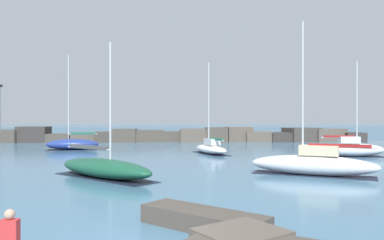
% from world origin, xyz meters
% --- Properties ---
extents(open_sea_beyond, '(400.00, 116.00, 0.01)m').
position_xyz_m(open_sea_beyond, '(0.00, 110.66, 0.00)').
color(open_sea_beyond, '#386684').
rests_on(open_sea_beyond, ground).
extents(breakwater_jetty, '(61.18, 6.50, 2.45)m').
position_xyz_m(breakwater_jetty, '(0.43, 50.74, 0.96)').
color(breakwater_jetty, '#4C443D').
rests_on(breakwater_jetty, ground).
extents(sailboat_moored_0, '(6.26, 2.31, 9.14)m').
position_xyz_m(sailboat_moored_0, '(17.76, 25.79, 0.74)').
color(sailboat_moored_0, white).
rests_on(sailboat_moored_0, ground).
extents(sailboat_moored_1, '(6.23, 3.00, 11.11)m').
position_xyz_m(sailboat_moored_1, '(-11.21, 34.70, 0.68)').
color(sailboat_moored_1, navy).
rests_on(sailboat_moored_1, ground).
extents(sailboat_moored_2, '(3.93, 6.61, 9.52)m').
position_xyz_m(sailboat_moored_2, '(4.55, 29.19, 0.59)').
color(sailboat_moored_2, white).
rests_on(sailboat_moored_2, ground).
extents(sailboat_moored_3, '(7.43, 6.89, 8.16)m').
position_xyz_m(sailboat_moored_3, '(-3.27, 13.47, 0.60)').
color(sailboat_moored_3, '#195138').
rests_on(sailboat_moored_3, ground).
extents(sailboat_moored_5, '(7.85, 5.09, 9.86)m').
position_xyz_m(sailboat_moored_5, '(9.80, 14.10, 0.74)').
color(sailboat_moored_5, silver).
rests_on(sailboat_moored_5, ground).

